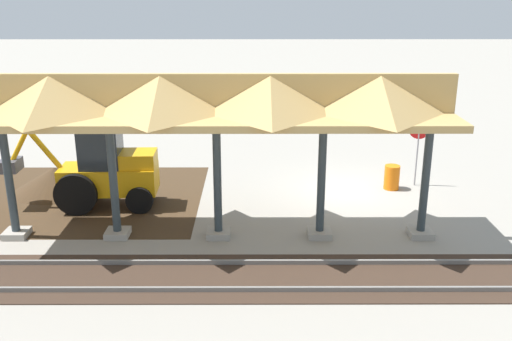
% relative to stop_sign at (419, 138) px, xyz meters
% --- Properties ---
extents(ground_plane, '(120.00, 120.00, 0.00)m').
position_rel_stop_sign_xyz_m(ground_plane, '(2.67, 0.69, -1.86)').
color(ground_plane, gray).
extents(dirt_work_zone, '(8.41, 7.00, 0.01)m').
position_rel_stop_sign_xyz_m(dirt_work_zone, '(12.16, 1.31, -1.85)').
color(dirt_work_zone, '#42301E').
rests_on(dirt_work_zone, ground).
extents(platform_canopy, '(13.37, 3.20, 4.90)m').
position_rel_stop_sign_xyz_m(platform_canopy, '(7.13, 4.58, 2.29)').
color(platform_canopy, '#9E998E').
rests_on(platform_canopy, ground).
extents(rail_tracks, '(60.00, 2.58, 0.15)m').
position_rel_stop_sign_xyz_m(rail_tracks, '(2.67, 7.15, -1.83)').
color(rail_tracks, slate).
rests_on(rail_tracks, ground).
extents(stop_sign, '(0.76, 0.15, 2.57)m').
position_rel_stop_sign_xyz_m(stop_sign, '(0.00, 0.00, 0.00)').
color(stop_sign, gray).
rests_on(stop_sign, ground).
extents(backhoe, '(5.16, 1.78, 2.82)m').
position_rel_stop_sign_xyz_m(backhoe, '(11.10, 2.09, -0.59)').
color(backhoe, orange).
rests_on(backhoe, ground).
extents(dirt_mound, '(6.07, 6.07, 1.77)m').
position_rel_stop_sign_xyz_m(dirt_mound, '(13.36, 0.53, -1.86)').
color(dirt_mound, '#42301E').
rests_on(dirt_mound, ground).
extents(traffic_barrel, '(0.56, 0.56, 0.90)m').
position_rel_stop_sign_xyz_m(traffic_barrel, '(0.98, 0.40, -1.41)').
color(traffic_barrel, orange).
rests_on(traffic_barrel, ground).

